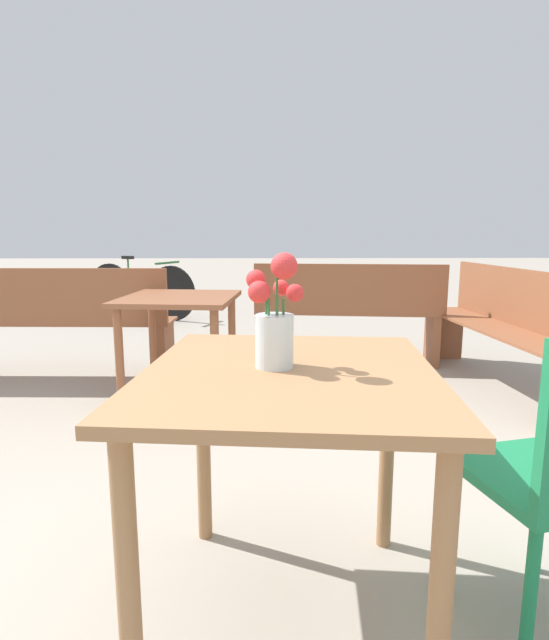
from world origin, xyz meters
The scene contains 8 objects.
ground_plane centered at (0.00, 0.00, 0.00)m, with size 40.00×40.00×0.00m, color #A39989.
table_front centered at (0.00, 0.00, 0.63)m, with size 0.84×0.92×0.75m.
flower_vase centered at (-0.04, 0.02, 0.86)m, with size 0.15×0.14×0.31m.
bench_near centered at (-1.69, 2.37, 0.47)m, with size 1.85×0.41×0.85m.
bench_middle centered at (0.62, 2.80, 0.46)m, with size 1.58×0.53×0.85m.
bench_far centered at (1.62, 2.14, 0.47)m, with size 0.48×1.81×0.85m.
table_back centered at (-0.60, 1.79, 0.58)m, with size 0.74×0.78×0.71m.
bicycle centered at (-1.69, 5.15, 0.36)m, with size 1.53×0.80×0.80m.
Camera 1 is at (-0.06, -1.28, 1.10)m, focal length 28.00 mm.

